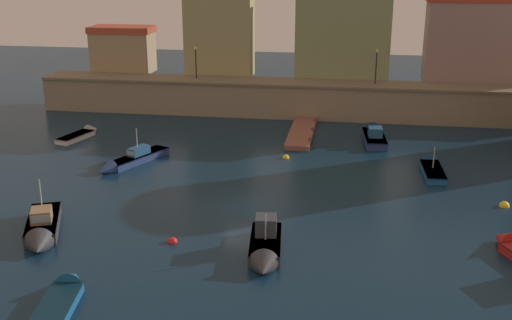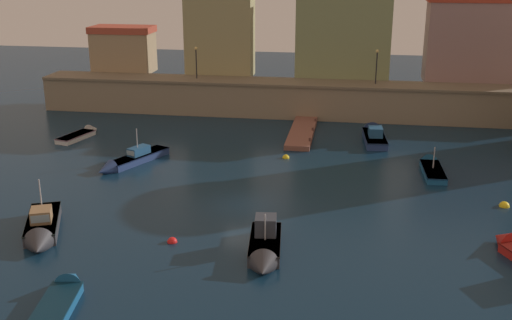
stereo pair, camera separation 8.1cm
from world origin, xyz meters
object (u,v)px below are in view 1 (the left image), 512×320
(moored_boat_5, at_px, (373,134))
(mooring_buoy_0, at_px, (286,158))
(quay_lamp_0, at_px, (196,57))
(moored_boat_7, at_px, (61,299))
(moored_boat_0, at_px, (431,167))
(moored_boat_3, at_px, (82,134))
(moored_boat_4, at_px, (42,230))
(mooring_buoy_1, at_px, (504,206))
(moored_boat_6, at_px, (130,160))
(moored_boat_2, at_px, (265,248))
(quay_lamp_1, at_px, (376,61))
(mooring_buoy_2, at_px, (173,242))

(moored_boat_5, xyz_separation_m, mooring_buoy_0, (-7.10, -6.68, -0.42))
(quay_lamp_0, xyz_separation_m, moored_boat_7, (2.97, -37.84, -5.44))
(moored_boat_0, distance_m, moored_boat_3, 30.52)
(moored_boat_3, bearing_deg, moored_boat_4, -147.66)
(mooring_buoy_1, bearing_deg, moored_boat_6, 171.13)
(moored_boat_4, distance_m, moored_boat_5, 30.68)
(moored_boat_4, bearing_deg, quay_lamp_0, 155.04)
(moored_boat_5, distance_m, mooring_buoy_0, 9.76)
(moored_boat_4, relative_size, moored_boat_5, 0.98)
(quay_lamp_0, height_order, moored_boat_2, quay_lamp_0)
(moored_boat_2, bearing_deg, moored_boat_6, -143.17)
(quay_lamp_0, xyz_separation_m, moored_boat_5, (18.02, -7.38, -5.29))
(moored_boat_2, xyz_separation_m, moored_boat_7, (-8.77, -6.39, -0.21))
(moored_boat_4, bearing_deg, moored_boat_2, 66.13)
(moored_boat_0, height_order, mooring_buoy_0, moored_boat_0)
(moored_boat_4, bearing_deg, mooring_buoy_1, 85.99)
(quay_lamp_1, distance_m, moored_boat_6, 26.61)
(moored_boat_7, bearing_deg, quay_lamp_0, -4.16)
(mooring_buoy_1, bearing_deg, mooring_buoy_2, -156.65)
(quay_lamp_0, bearing_deg, moored_boat_6, -93.16)
(moored_boat_2, bearing_deg, moored_boat_0, 141.19)
(quay_lamp_0, bearing_deg, mooring_buoy_0, -52.17)
(quay_lamp_0, distance_m, moored_boat_6, 18.51)
(mooring_buoy_1, bearing_deg, moored_boat_4, -161.76)
(quay_lamp_1, xyz_separation_m, mooring_buoy_2, (-11.89, -30.56, -5.80))
(mooring_buoy_2, bearing_deg, moored_boat_2, -9.12)
(moored_boat_3, relative_size, moored_boat_5, 0.77)
(moored_boat_5, relative_size, moored_boat_7, 1.11)
(moored_boat_2, bearing_deg, moored_boat_7, -59.85)
(moored_boat_3, bearing_deg, quay_lamp_1, -53.02)
(moored_boat_2, height_order, mooring_buoy_2, moored_boat_2)
(moored_boat_6, distance_m, mooring_buoy_2, 14.76)
(moored_boat_5, bearing_deg, moored_boat_4, 136.04)
(quay_lamp_1, distance_m, moored_boat_2, 32.52)
(moored_boat_2, xyz_separation_m, mooring_buoy_2, (-5.49, 0.88, -0.49))
(mooring_buoy_0, bearing_deg, moored_boat_2, -87.28)
(moored_boat_0, height_order, moored_boat_3, moored_boat_0)
(moored_boat_2, relative_size, moored_boat_4, 0.88)
(moored_boat_0, relative_size, moored_boat_7, 0.96)
(mooring_buoy_1, distance_m, mooring_buoy_2, 21.75)
(moored_boat_0, bearing_deg, moored_boat_4, 121.73)
(mooring_buoy_2, bearing_deg, moored_boat_0, 43.84)
(moored_boat_5, relative_size, mooring_buoy_1, 9.95)
(moored_boat_6, relative_size, mooring_buoy_1, 10.36)
(mooring_buoy_1, bearing_deg, moored_boat_5, 119.38)
(moored_boat_3, height_order, moored_boat_6, moored_boat_6)
(quay_lamp_0, bearing_deg, mooring_buoy_2, -78.44)
(moored_boat_2, relative_size, moored_boat_3, 1.12)
(mooring_buoy_0, bearing_deg, moored_boat_4, -126.06)
(moored_boat_7, relative_size, mooring_buoy_1, 8.95)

